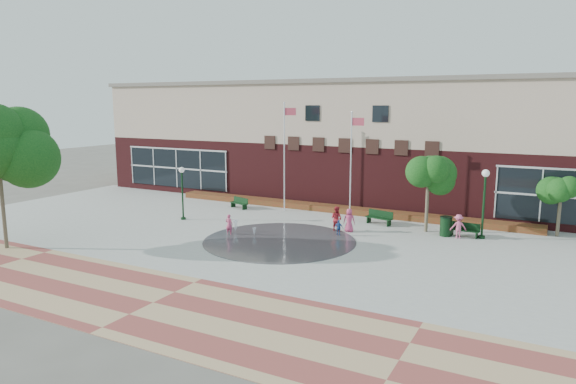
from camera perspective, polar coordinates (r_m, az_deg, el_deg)
The scene contains 23 objects.
ground at distance 25.85m, azimuth -4.17°, elevation -7.04°, with size 120.00×120.00×0.00m, color #666056.
plaza_concrete at distance 29.18m, azimuth 0.00°, elevation -5.03°, with size 46.00×18.00×0.01m, color #A8A8A0.
paver_band at distance 20.59m, azimuth -14.75°, elevation -11.83°, with size 46.00×6.00×0.01m, color #97433B.
splash_pad at distance 28.33m, azimuth -0.95°, elevation -5.49°, with size 8.40×8.40×0.01m, color #383A3D.
library_building at distance 40.72m, azimuth 8.93°, elevation 5.71°, with size 44.40×10.40×9.20m.
flower_bed at distance 35.90m, azimuth 5.67°, elevation -2.25°, with size 26.00×1.20×0.40m, color maroon.
flagpole_left at distance 35.51m, azimuth -0.34°, elevation 4.57°, with size 0.88×0.26×7.59m.
flagpole_right at distance 32.62m, azimuth 7.07°, elevation 3.47°, with size 0.86×0.14×7.01m.
lamp_left at distance 33.77m, azimuth -11.67°, elevation 0.53°, with size 0.37×0.37×3.45m.
lamp_right at distance 30.36m, azimuth 20.97°, elevation -0.42°, with size 0.41×0.41×3.91m.
bench_left at distance 37.10m, azimuth -5.46°, elevation -1.45°, with size 1.64×0.92×0.80m.
bench_mid at distance 32.56m, azimuth 10.07°, elevation -3.11°, with size 1.81×0.89×0.88m.
bench_right at distance 30.79m, azimuth 19.01°, elevation -4.29°, with size 1.66×0.60×0.82m.
trash_can at distance 30.60m, azimuth 17.13°, elevation -3.66°, with size 0.70×0.70×1.15m.
tree_mid at distance 30.81m, azimuth 15.33°, elevation 1.85°, with size 2.76×2.76×4.66m.
tree_small_right at distance 32.58m, azimuth 28.08°, elevation 0.11°, with size 2.12×2.12×3.62m.
water_jet_a at distance 30.46m, azimuth -5.85°, elevation -4.45°, with size 0.36×0.36×0.70m, color white.
water_jet_b at distance 29.47m, azimuth -3.77°, elevation -4.91°, with size 0.20×0.20×0.46m, color white.
child_splash at distance 29.75m, azimuth -6.56°, elevation -3.61°, with size 0.44×0.29×1.21m, color #D04670.
adult_red at distance 30.52m, azimuth 5.40°, elevation -2.97°, with size 0.73×0.57×1.50m, color #AE232C.
adult_pink at distance 30.38m, azimuth 6.81°, elevation -3.14°, with size 0.69×0.45×1.40m, color #C83F6E.
child_blue at distance 29.50m, azimuth 5.66°, elevation -3.99°, with size 0.55×0.23×0.93m, color #2A569F.
person_bench at distance 30.29m, azimuth 18.41°, elevation -3.66°, with size 0.89×0.51×1.37m, color #DC5C86.
Camera 1 is at (13.16, -20.95, 7.49)m, focal length 32.00 mm.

